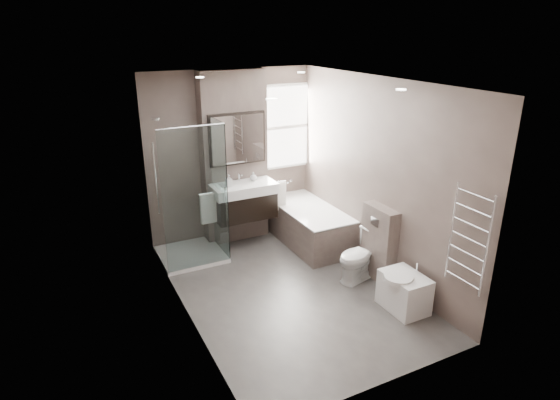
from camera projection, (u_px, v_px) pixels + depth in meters
room at (289, 194)px, 5.54m from camera, size 2.70×3.90×2.70m
vanity_pier at (234, 158)px, 7.03m from camera, size 1.00×0.25×2.60m
vanity at (244, 200)px, 6.93m from camera, size 0.95×0.47×0.66m
mirror_cabinet at (237, 139)px, 6.78m from camera, size 0.86×0.08×0.76m
towel_left at (208, 208)px, 6.69m from camera, size 0.24×0.06×0.44m
towel_right at (278, 196)px, 7.16m from camera, size 0.24×0.06×0.44m
shower_enclosure at (198, 227)px, 6.64m from camera, size 0.90×0.90×2.00m
bathtub at (308, 223)px, 7.20m from camera, size 0.75×1.60×0.57m
window at (284, 127)px, 7.36m from camera, size 0.98×0.06×1.33m
toilet at (360, 256)px, 6.14m from camera, size 0.74×0.53×0.68m
cistern_box at (379, 243)px, 6.13m from camera, size 0.19×0.55×1.00m
bidet at (404, 291)px, 5.51m from camera, size 0.48×0.56×0.57m
towel_radiator at (469, 239)px, 4.80m from camera, size 0.03×0.49×1.10m
soap_bottle_a at (229, 181)px, 6.71m from camera, size 0.08×0.08×0.17m
soap_bottle_b at (253, 176)px, 6.95m from camera, size 0.11×0.11×0.14m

